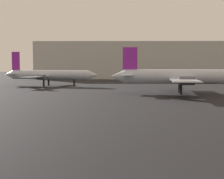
{
  "coord_description": "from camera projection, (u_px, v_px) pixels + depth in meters",
  "views": [
    {
      "loc": [
        -4.37,
        -10.17,
        5.18
      ],
      "look_at": [
        -4.92,
        31.46,
        2.02
      ],
      "focal_mm": 47.97,
      "sensor_mm": 36.0,
      "label": 1
    }
  ],
  "objects": [
    {
      "name": "airplane_on_taxiway",
      "position": [
        185.0,
        77.0,
        57.22
      ],
      "size": [
        29.65,
        26.02,
        9.0
      ],
      "rotation": [
        0.0,
        0.0,
        -0.12
      ],
      "color": "#B2BCCC",
      "rests_on": "ground_plane"
    },
    {
      "name": "terminal_building",
      "position": [
        131.0,
        61.0,
        134.8
      ],
      "size": [
        82.56,
        22.31,
        15.83
      ],
      "primitive_type": "cube",
      "color": "#B7B7B2",
      "rests_on": "ground_plane"
    },
    {
      "name": "airplane_distant",
      "position": [
        49.0,
        75.0,
        80.51
      ],
      "size": [
        27.1,
        22.05,
        9.33
      ],
      "rotation": [
        0.0,
        0.0,
        -0.23
      ],
      "color": "#B2BCCC",
      "rests_on": "ground_plane"
    }
  ]
}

